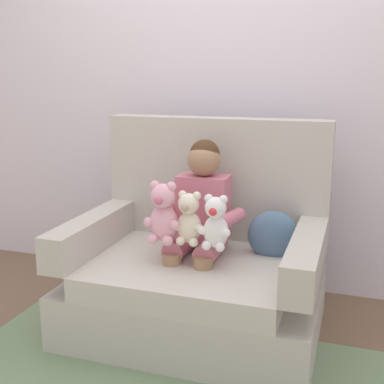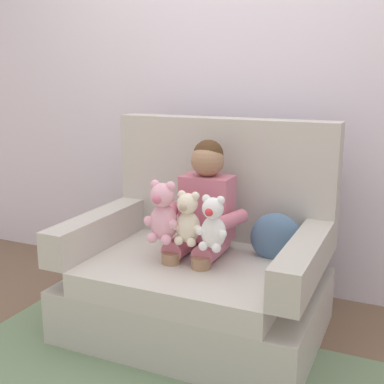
{
  "view_description": "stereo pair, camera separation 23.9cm",
  "coord_description": "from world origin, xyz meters",
  "px_view_note": "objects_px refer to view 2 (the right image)",
  "views": [
    {
      "loc": [
        0.74,
        -2.26,
        1.31
      ],
      "look_at": [
        -0.0,
        -0.05,
        0.75
      ],
      "focal_mm": 46.77,
      "sensor_mm": 36.0,
      "label": 1
    },
    {
      "loc": [
        0.96,
        -2.17,
        1.31
      ],
      "look_at": [
        -0.0,
        -0.05,
        0.75
      ],
      "focal_mm": 46.77,
      "sensor_mm": 36.0,
      "label": 2
    }
  ],
  "objects_px": {
    "seated_child": "(202,214)",
    "throw_pillow": "(276,238)",
    "plush_cream": "(188,219)",
    "armchair": "(201,268)",
    "plush_white": "(213,224)",
    "plush_pink": "(163,213)"
  },
  "relations": [
    {
      "from": "seated_child",
      "to": "throw_pillow",
      "type": "bearing_deg",
      "value": 11.43
    },
    {
      "from": "throw_pillow",
      "to": "plush_cream",
      "type": "bearing_deg",
      "value": -142.58
    },
    {
      "from": "throw_pillow",
      "to": "armchair",
      "type": "bearing_deg",
      "value": -164.01
    },
    {
      "from": "seated_child",
      "to": "plush_white",
      "type": "relative_size",
      "value": 3.2
    },
    {
      "from": "armchair",
      "to": "plush_cream",
      "type": "distance_m",
      "value": 0.35
    },
    {
      "from": "armchair",
      "to": "seated_child",
      "type": "bearing_deg",
      "value": 107.02
    },
    {
      "from": "seated_child",
      "to": "plush_cream",
      "type": "relative_size",
      "value": 3.18
    },
    {
      "from": "seated_child",
      "to": "armchair",
      "type": "bearing_deg",
      "value": -76.43
    },
    {
      "from": "plush_white",
      "to": "throw_pillow",
      "type": "height_order",
      "value": "plush_white"
    },
    {
      "from": "seated_child",
      "to": "plush_pink",
      "type": "bearing_deg",
      "value": -125.18
    },
    {
      "from": "seated_child",
      "to": "plush_white",
      "type": "bearing_deg",
      "value": -58.14
    },
    {
      "from": "plush_white",
      "to": "plush_cream",
      "type": "xyz_separation_m",
      "value": [
        -0.14,
        0.02,
        0.0
      ]
    },
    {
      "from": "armchair",
      "to": "plush_white",
      "type": "relative_size",
      "value": 4.83
    },
    {
      "from": "plush_pink",
      "to": "throw_pillow",
      "type": "bearing_deg",
      "value": 8.53
    },
    {
      "from": "plush_pink",
      "to": "plush_cream",
      "type": "bearing_deg",
      "value": -14.38
    },
    {
      "from": "armchair",
      "to": "plush_white",
      "type": "xyz_separation_m",
      "value": [
        0.14,
        -0.19,
        0.31
      ]
    },
    {
      "from": "plush_white",
      "to": "plush_pink",
      "type": "distance_m",
      "value": 0.26
    },
    {
      "from": "armchair",
      "to": "plush_pink",
      "type": "xyz_separation_m",
      "value": [
        -0.12,
        -0.19,
        0.33
      ]
    },
    {
      "from": "plush_white",
      "to": "plush_pink",
      "type": "xyz_separation_m",
      "value": [
        -0.26,
        0.01,
        0.02
      ]
    },
    {
      "from": "plush_white",
      "to": "plush_pink",
      "type": "height_order",
      "value": "plush_pink"
    },
    {
      "from": "armchair",
      "to": "plush_white",
      "type": "bearing_deg",
      "value": -54.14
    },
    {
      "from": "armchair",
      "to": "plush_white",
      "type": "height_order",
      "value": "armchair"
    }
  ]
}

